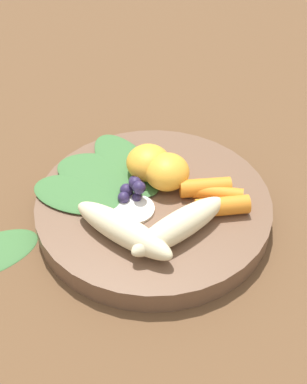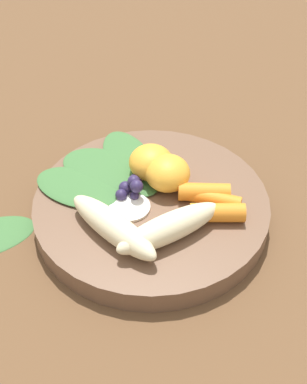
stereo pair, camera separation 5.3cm
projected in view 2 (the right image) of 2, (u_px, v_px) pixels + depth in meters
ground_plane at (154, 216)px, 0.55m from camera, size 2.40×2.40×0.00m
bowl at (154, 208)px, 0.54m from camera, size 0.25×0.25×0.02m
banana_peeled_left at (172, 228)px, 0.48m from camera, size 0.11×0.08×0.03m
banana_peeled_right at (115, 226)px, 0.48m from camera, size 0.10×0.10×0.03m
orange_segment_near at (151, 162)px, 0.55m from camera, size 0.05×0.05×0.04m
orange_segment_far at (170, 173)px, 0.54m from camera, size 0.05×0.05×0.04m
carrot_front at (220, 213)px, 0.50m from camera, size 0.05×0.02×0.02m
carrot_mid_left at (218, 199)px, 0.52m from camera, size 0.05×0.03×0.02m
carrot_mid_right at (206, 193)px, 0.53m from camera, size 0.05×0.02×0.02m
blueberry_pile at (133, 186)px, 0.53m from camera, size 0.03×0.04×0.02m
coconut_shred_patch at (132, 207)px, 0.52m from camera, size 0.04×0.04×0.00m
kale_leaf_left at (133, 162)px, 0.57m from camera, size 0.09×0.13×0.00m
kale_leaf_right at (106, 168)px, 0.57m from camera, size 0.12×0.10×0.00m
kale_leaf_rear at (80, 187)px, 0.54m from camera, size 0.11×0.10×0.00m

